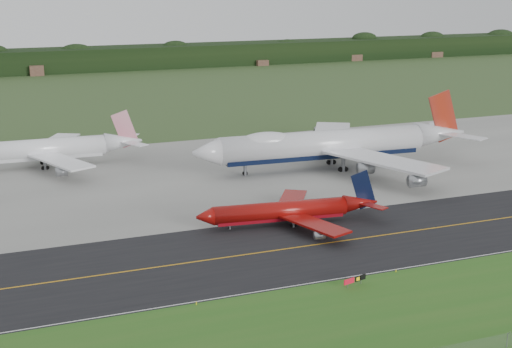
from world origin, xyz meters
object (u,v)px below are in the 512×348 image
object	(u,v)px
jet_red_737	(290,211)
taxiway_sign	(355,280)
jet_ba_747	(332,144)
jet_star_tail	(42,150)

from	to	relation	value
jet_red_737	taxiway_sign	world-z (taller)	jet_red_737
jet_ba_747	jet_star_tail	bearing A→B (deg)	158.16
taxiway_sign	jet_ba_747	bearing A→B (deg)	66.38
jet_red_737	jet_star_tail	size ratio (longest dim) A/B	0.72
jet_red_737	jet_star_tail	world-z (taller)	jet_star_tail
jet_star_tail	taxiway_sign	xyz separation A→B (m)	(40.87, -95.89, -3.59)
jet_ba_747	jet_star_tail	world-z (taller)	jet_ba_747
jet_star_tail	taxiway_sign	distance (m)	104.30
jet_star_tail	jet_red_737	bearing A→B (deg)	-56.32
taxiway_sign	jet_star_tail	bearing A→B (deg)	113.08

